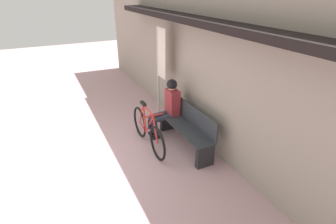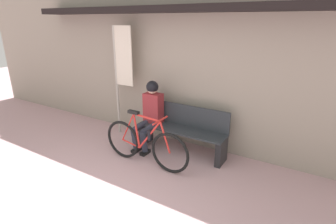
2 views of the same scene
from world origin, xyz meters
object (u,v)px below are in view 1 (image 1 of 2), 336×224
object	(u,v)px
bicycle	(148,131)
banner_pole	(160,61)
person_seated	(168,104)
park_bench_near	(187,128)

from	to	relation	value
bicycle	banner_pole	size ratio (longest dim) A/B	0.74
person_seated	banner_pole	bearing A→B (deg)	166.73
park_bench_near	banner_pole	size ratio (longest dim) A/B	0.75
banner_pole	park_bench_near	bearing A→B (deg)	-3.00
park_bench_near	person_seated	world-z (taller)	person_seated
bicycle	person_seated	world-z (taller)	person_seated
park_bench_near	bicycle	distance (m)	0.80
banner_pole	person_seated	bearing A→B (deg)	-13.27
bicycle	park_bench_near	bearing A→B (deg)	67.74
bicycle	person_seated	distance (m)	0.78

